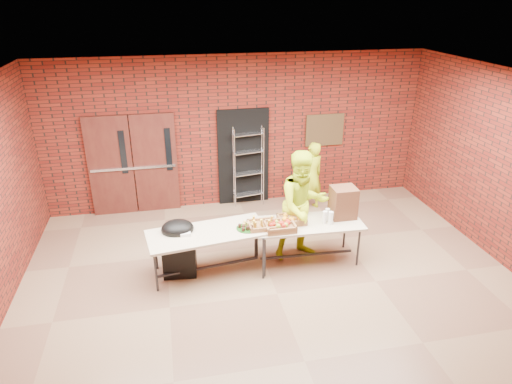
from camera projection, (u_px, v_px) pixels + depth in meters
room at (279, 201)px, 6.46m from camera, size 8.08×7.08×3.28m
double_doors at (134, 165)px, 9.35m from camera, size 1.78×0.12×2.10m
dark_doorway at (243, 157)px, 9.79m from camera, size 1.10×0.06×2.10m
bronze_plaque at (325, 130)px, 9.92m from camera, size 0.85×0.04×0.70m
wire_rack at (249, 167)px, 9.76m from camera, size 0.67×0.32×1.74m
table_left at (208, 235)px, 7.33m from camera, size 2.01×1.06×0.79m
table_right at (308, 226)px, 7.69m from camera, size 1.86×0.83×0.75m
basket_bananas at (263, 226)px, 7.44m from camera, size 0.47×0.36×0.15m
basket_oranges at (292, 219)px, 7.65m from camera, size 0.45×0.35×0.14m
basket_apples at (280, 226)px, 7.41m from camera, size 0.49×0.38×0.15m
muffin_tray at (247, 226)px, 7.39m from camera, size 0.36×0.36×0.09m
napkin_box at (186, 234)px, 7.18m from camera, size 0.16×0.11×0.05m
coffee_dispenser at (343, 202)px, 7.77m from camera, size 0.41×0.37×0.54m
cup_stack_front at (325, 217)px, 7.62m from camera, size 0.07×0.07×0.22m
cup_stack_mid at (331, 218)px, 7.57m from camera, size 0.08×0.08×0.23m
cup_stack_back at (327, 215)px, 7.69m from camera, size 0.07×0.07×0.22m
covered_grill at (179, 247)px, 7.45m from camera, size 0.57×0.50×0.97m
volunteer_woman at (312, 176)px, 9.60m from camera, size 0.64×0.54×1.49m
volunteer_man at (303, 206)px, 7.76m from camera, size 1.06×0.90×1.95m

